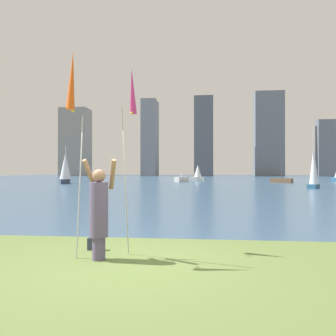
% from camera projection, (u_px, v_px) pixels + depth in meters
% --- Properties ---
extents(ground, '(120.00, 138.00, 0.12)m').
position_uv_depth(ground, '(197.00, 181.00, 57.22)').
color(ground, '#5B7038').
extents(person, '(0.71, 0.53, 1.95)m').
position_uv_depth(person, '(99.00, 210.00, 6.82)').
color(person, '#594C72').
rests_on(person, ground).
extents(kite_flag_left, '(0.16, 0.77, 4.01)m').
position_uv_depth(kite_flag_left, '(72.00, 86.00, 6.69)').
color(kite_flag_left, '#B2B2B7').
rests_on(kite_flag_left, ground).
extents(kite_flag_right, '(0.16, 1.16, 3.91)m').
position_uv_depth(kite_flag_right, '(132.00, 97.00, 7.63)').
color(kite_flag_right, '#B2B2B7').
rests_on(kite_flag_right, ground).
extents(bag, '(0.28, 0.13, 0.26)m').
position_uv_depth(bag, '(94.00, 244.00, 7.65)').
color(bag, '#33384C').
rests_on(bag, ground).
extents(sailboat_0, '(1.48, 1.76, 5.81)m').
position_uv_depth(sailboat_0, '(314.00, 169.00, 33.20)').
color(sailboat_0, '#2D6084').
rests_on(sailboat_0, ground).
extents(sailboat_1, '(2.51, 1.37, 3.74)m').
position_uv_depth(sailboat_1, '(197.00, 173.00, 56.34)').
color(sailboat_1, white).
rests_on(sailboat_1, ground).
extents(sailboat_2, '(1.58, 2.78, 4.75)m').
position_uv_depth(sailboat_2, '(65.00, 168.00, 44.09)').
color(sailboat_2, '#333D51').
rests_on(sailboat_2, ground).
extents(sailboat_4, '(2.88, 2.26, 5.73)m').
position_uv_depth(sailboat_4, '(281.00, 180.00, 47.24)').
color(sailboat_4, brown).
rests_on(sailboat_4, ground).
extents(sailboat_5, '(2.02, 2.29, 5.40)m').
position_uv_depth(sailboat_5, '(181.00, 179.00, 50.89)').
color(sailboat_5, silver).
rests_on(sailboat_5, ground).
extents(skyline_tower_0, '(7.90, 6.56, 19.61)m').
position_uv_depth(skyline_tower_0, '(75.00, 142.00, 103.49)').
color(skyline_tower_0, gray).
rests_on(skyline_tower_0, ground).
extents(skyline_tower_1, '(4.21, 7.63, 21.77)m').
position_uv_depth(skyline_tower_1, '(150.00, 138.00, 102.33)').
color(skyline_tower_1, gray).
rests_on(skyline_tower_1, ground).
extents(skyline_tower_2, '(5.18, 4.18, 21.91)m').
position_uv_depth(skyline_tower_2, '(204.00, 136.00, 97.30)').
color(skyline_tower_2, '#565B66').
rests_on(skyline_tower_2, ground).
extents(skyline_tower_3, '(7.81, 5.79, 23.25)m').
position_uv_depth(skyline_tower_3, '(268.00, 134.00, 98.37)').
color(skyline_tower_3, slate).
rests_on(skyline_tower_3, ground).
extents(skyline_tower_4, '(4.42, 3.01, 14.95)m').
position_uv_depth(skyline_tower_4, '(326.00, 148.00, 93.51)').
color(skyline_tower_4, slate).
rests_on(skyline_tower_4, ground).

